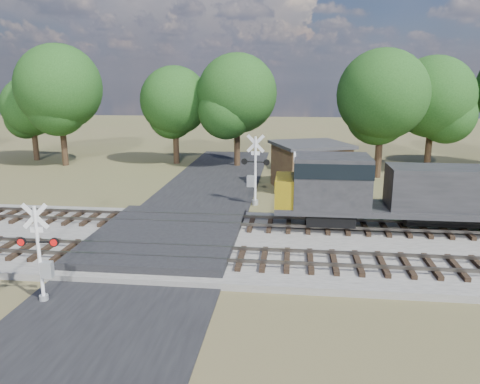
# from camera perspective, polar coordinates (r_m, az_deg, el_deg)

# --- Properties ---
(ground) EXTENTS (160.00, 160.00, 0.00)m
(ground) POSITION_cam_1_polar(r_m,az_deg,el_deg) (23.23, -9.25, -6.61)
(ground) COLOR #4F542D
(ground) RESTS_ON ground
(ballast_bed) EXTENTS (140.00, 10.00, 0.30)m
(ballast_bed) POSITION_cam_1_polar(r_m,az_deg,el_deg) (23.15, 15.86, -6.64)
(ballast_bed) COLOR gray
(ballast_bed) RESTS_ON ground
(road) EXTENTS (7.00, 60.00, 0.08)m
(road) POSITION_cam_1_polar(r_m,az_deg,el_deg) (23.21, -9.25, -6.51)
(road) COLOR black
(road) RESTS_ON ground
(crossing_panel) EXTENTS (7.00, 9.00, 0.62)m
(crossing_panel) POSITION_cam_1_polar(r_m,az_deg,el_deg) (23.57, -8.95, -5.47)
(crossing_panel) COLOR #262628
(crossing_panel) RESTS_ON ground
(track_near) EXTENTS (140.00, 2.60, 0.33)m
(track_near) POSITION_cam_1_polar(r_m,az_deg,el_deg) (20.61, -2.34, -7.88)
(track_near) COLOR black
(track_near) RESTS_ON ballast_bed
(track_far) EXTENTS (140.00, 2.60, 0.33)m
(track_far) POSITION_cam_1_polar(r_m,az_deg,el_deg) (25.28, -0.60, -3.74)
(track_far) COLOR black
(track_far) RESTS_ON ballast_bed
(crossing_signal_near) EXTENTS (1.52, 0.34, 3.76)m
(crossing_signal_near) POSITION_cam_1_polar(r_m,az_deg,el_deg) (18.40, -22.98, -7.87)
(crossing_signal_near) COLOR silver
(crossing_signal_near) RESTS_ON ground
(crossing_signal_far) EXTENTS (1.84, 0.43, 4.57)m
(crossing_signal_far) POSITION_cam_1_polar(r_m,az_deg,el_deg) (29.93, 1.70, 1.96)
(crossing_signal_far) COLOR silver
(crossing_signal_far) RESTS_ON ground
(equipment_shed) EXTENTS (6.50, 6.50, 3.41)m
(equipment_shed) POSITION_cam_1_polar(r_m,az_deg,el_deg) (34.89, 8.54, 3.21)
(equipment_shed) COLOR #4C3220
(equipment_shed) RESTS_ON ground
(treeline) EXTENTS (85.51, 12.28, 11.65)m
(treeline) POSITION_cam_1_polar(r_m,az_deg,el_deg) (41.75, 8.91, 11.89)
(treeline) COLOR black
(treeline) RESTS_ON ground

